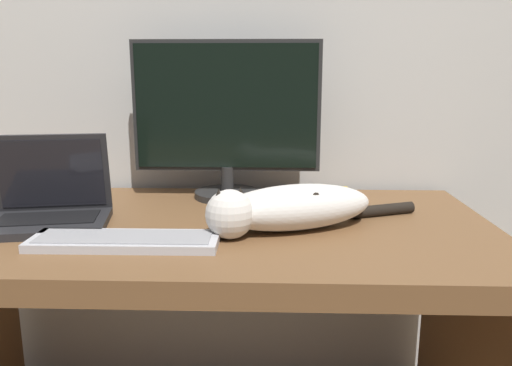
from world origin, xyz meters
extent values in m
cube|color=silver|center=(0.00, 0.85, 1.30)|extent=(6.40, 0.06, 2.60)
cube|color=brown|center=(0.00, 0.39, 0.71)|extent=(1.56, 0.79, 0.06)
cube|color=brown|center=(0.74, 0.39, 0.34)|extent=(0.04, 0.72, 0.68)
cylinder|color=#282828|center=(0.05, 0.67, 0.75)|extent=(0.21, 0.21, 0.02)
cylinder|color=#282828|center=(0.05, 0.67, 0.80)|extent=(0.04, 0.04, 0.08)
cube|color=#282828|center=(0.05, 0.67, 1.02)|extent=(0.58, 0.02, 0.40)
cube|color=black|center=(0.05, 0.66, 1.02)|extent=(0.56, 0.01, 0.38)
cube|color=#232326|center=(-0.39, 0.33, 0.75)|extent=(0.34, 0.27, 0.02)
cube|color=black|center=(-0.39, 0.34, 0.76)|extent=(0.27, 0.16, 0.00)
cube|color=#232326|center=(-0.40, 0.42, 0.86)|extent=(0.31, 0.10, 0.21)
cube|color=black|center=(-0.40, 0.41, 0.86)|extent=(0.28, 0.09, 0.19)
cube|color=#BCBCC1|center=(-0.14, 0.20, 0.75)|extent=(0.43, 0.13, 0.02)
cube|color=#939397|center=(-0.14, 0.20, 0.76)|extent=(0.40, 0.11, 0.00)
ellipsoid|color=silver|center=(0.26, 0.35, 0.79)|extent=(0.44, 0.30, 0.11)
ellipsoid|color=black|center=(0.28, 0.35, 0.82)|extent=(0.22, 0.18, 0.05)
sphere|color=silver|center=(0.09, 0.26, 0.80)|extent=(0.12, 0.12, 0.12)
cone|color=black|center=(0.07, 0.25, 0.84)|extent=(0.04, 0.04, 0.03)
cone|color=black|center=(0.12, 0.27, 0.84)|extent=(0.04, 0.04, 0.03)
cylinder|color=black|center=(0.50, 0.47, 0.75)|extent=(0.19, 0.10, 0.03)
cube|color=gold|center=(0.41, 0.62, 0.76)|extent=(0.04, 0.04, 0.04)
camera|label=1|loc=(0.20, -0.88, 1.13)|focal=35.00mm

